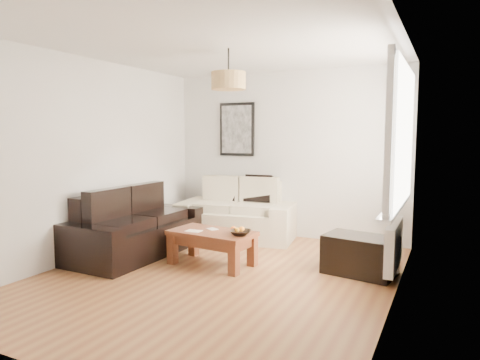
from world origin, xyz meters
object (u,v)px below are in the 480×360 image
at_px(coffee_table, 212,248).
at_px(sofa_leather, 136,224).
at_px(ottoman, 360,255).
at_px(loveseat_cream, 237,210).

bearing_deg(coffee_table, sofa_leather, -178.89).
distance_m(coffee_table, ottoman, 1.77).
relative_size(loveseat_cream, ottoman, 2.26).
xyz_separation_m(loveseat_cream, sofa_leather, (-0.80, -1.44, -0.03)).
distance_m(loveseat_cream, coffee_table, 1.48).
bearing_deg(sofa_leather, loveseat_cream, -28.33).
relative_size(loveseat_cream, coffee_table, 1.70).
bearing_deg(ottoman, sofa_leather, -170.78).
relative_size(coffee_table, ottoman, 1.33).
distance_m(sofa_leather, coffee_table, 1.18).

